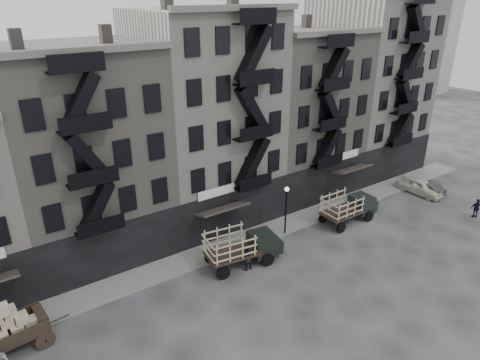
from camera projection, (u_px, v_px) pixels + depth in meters
ground at (276, 262)px, 31.34m from camera, size 140.00×140.00×0.00m
sidewalk at (247, 239)px, 34.14m from camera, size 55.00×2.50×0.15m
building_midwest at (84, 154)px, 30.58m from camera, size 10.00×11.35×16.20m
building_center at (205, 119)px, 35.32m from camera, size 10.00×11.35×18.20m
building_mideast at (296, 113)px, 40.88m from camera, size 10.00×11.35×16.20m
building_east at (368, 86)px, 45.42m from camera, size 10.00×11.35×19.20m
lamp_post at (286, 204)px, 33.72m from camera, size 0.36×0.36×4.28m
wagon at (6, 324)px, 22.86m from camera, size 4.05×2.44×3.28m
stake_truck_west at (242, 244)px, 30.52m from camera, size 5.87×2.95×2.84m
stake_truck_east at (349, 205)px, 36.29m from camera, size 5.44×2.28×2.72m
car_east at (420, 186)px, 41.68m from camera, size 2.17×4.66×1.54m
car_far at (426, 187)px, 41.84m from camera, size 1.49×3.82×1.24m
pedestrian_mid at (246, 258)px, 30.15m from camera, size 0.89×0.69×1.82m
policeman at (477, 208)px, 37.21m from camera, size 1.07×0.97×1.75m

